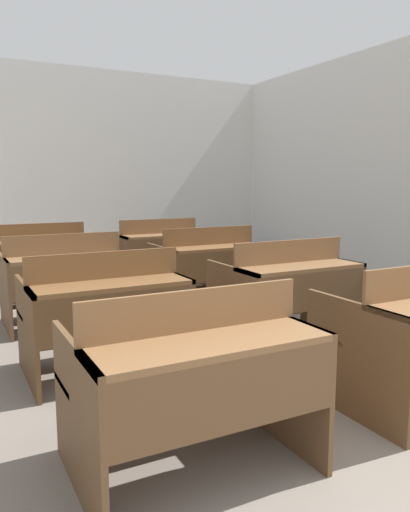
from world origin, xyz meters
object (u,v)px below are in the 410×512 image
object	(u,v)px
bench_front_left	(192,378)
bench_second_right	(287,289)
bench_third_left	(64,278)
bench_second_left	(105,310)
wastepaper_bin	(256,253)
bench_third_right	(208,265)
bench_back_left	(39,258)
bench_back_right	(158,250)

from	to	relation	value
bench_front_left	bench_second_right	bearing A→B (deg)	41.19
bench_front_left	bench_third_left	bearing A→B (deg)	89.91
bench_second_left	wastepaper_bin	xyz separation A→B (m)	(3.64, 3.60, -0.28)
bench_front_left	bench_third_right	distance (m)	3.13
bench_third_left	bench_back_left	distance (m)	1.36
bench_second_right	bench_third_left	xyz separation A→B (m)	(-1.54, 1.37, 0.00)
bench_second_right	wastepaper_bin	world-z (taller)	bench_second_right
bench_front_left	bench_second_left	world-z (taller)	same
bench_front_left	wastepaper_bin	size ratio (longest dim) A/B	3.15
bench_front_left	bench_back_left	bearing A→B (deg)	89.95
bench_back_right	wastepaper_bin	world-z (taller)	bench_back_right
bench_third_left	bench_back_left	world-z (taller)	same
bench_second_right	wastepaper_bin	bearing A→B (deg)	60.00
bench_third_right	bench_back_left	distance (m)	2.04
bench_back_left	wastepaper_bin	bearing A→B (deg)	13.65
bench_front_left	bench_third_right	world-z (taller)	same
bench_third_left	bench_back_right	world-z (taller)	same
bench_back_right	wastepaper_bin	distance (m)	2.31
wastepaper_bin	bench_front_left	bearing A→B (deg)	-126.17
bench_front_left	bench_third_left	size ratio (longest dim) A/B	1.00
bench_second_left	bench_third_left	xyz separation A→B (m)	(0.01, 1.35, 0.00)
bench_back_left	bench_back_right	distance (m)	1.51
bench_third_left	bench_third_right	bearing A→B (deg)	-0.04
bench_back_right	bench_second_left	bearing A→B (deg)	-119.15
bench_back_left	wastepaper_bin	world-z (taller)	bench_back_left
bench_back_left	wastepaper_bin	distance (m)	3.75
wastepaper_bin	bench_back_left	bearing A→B (deg)	-166.35
bench_front_left	bench_third_right	bearing A→B (deg)	60.72
bench_front_left	bench_second_right	distance (m)	2.05
bench_second_right	bench_second_left	bearing A→B (deg)	179.18
bench_second_right	bench_third_right	xyz separation A→B (m)	(-0.02, 1.37, 0.00)
bench_second_right	bench_third_right	distance (m)	1.37
bench_second_left	bench_second_right	size ratio (longest dim) A/B	1.00
bench_second_left	bench_third_right	size ratio (longest dim) A/B	1.00
bench_front_left	bench_back_left	xyz separation A→B (m)	(0.00, 4.09, 0.00)
bench_third_left	bench_back_right	bearing A→B (deg)	42.17
bench_third_right	bench_back_right	distance (m)	1.37
bench_back_left	bench_back_right	world-z (taller)	same
bench_second_left	wastepaper_bin	bearing A→B (deg)	44.68
bench_second_left	wastepaper_bin	size ratio (longest dim) A/B	3.15
bench_back_left	wastepaper_bin	size ratio (longest dim) A/B	3.15
wastepaper_bin	bench_second_left	bearing A→B (deg)	-135.32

